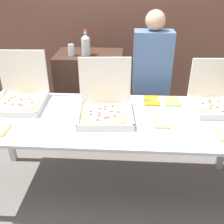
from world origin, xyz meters
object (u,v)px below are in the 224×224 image
Objects in this scene: veggie_tray at (161,103)px; pizza_box_near_right at (215,99)px; soda_bottle at (86,44)px; paper_plate_front_left at (0,131)px; paper_plate_front_right at (161,123)px; pizza_box_far_left at (105,106)px; soda_can_silver at (71,50)px; person_guest_cap at (150,85)px; pizza_box_far_right at (20,95)px.

pizza_box_near_right is at bearing -1.02° from veggie_tray.
paper_plate_front_left is at bearing -113.96° from soda_bottle.
paper_plate_front_right is 1.28m from paper_plate_front_left.
pizza_box_far_left reaches higher than soda_can_silver.
soda_can_silver reaches higher than paper_plate_front_left.
paper_plate_front_right is 0.14× the size of person_guest_cap.
paper_plate_front_left is 0.16× the size of person_guest_cap.
pizza_box_far_left is 1.02× the size of pizza_box_far_right.
soda_bottle is (-0.79, 0.62, 0.38)m from veggie_tray.
soda_bottle is (-0.28, 0.83, 0.32)m from pizza_box_far_left.
pizza_box_far_right is 0.91m from soda_bottle.
pizza_box_far_right is at bearing -178.21° from veggie_tray.
soda_can_silver is (0.38, 0.64, 0.26)m from pizza_box_far_right.
person_guest_cap is at bearing 52.80° from pizza_box_far_left.
soda_can_silver is (-0.44, 0.80, 0.26)m from pizza_box_far_left.
pizza_box_far_right is 0.51m from paper_plate_front_left.
veggie_tray is at bearing -32.18° from soda_can_silver.
soda_can_silver is at bearing 147.82° from veggie_tray.
pizza_box_far_right is 1.92× the size of paper_plate_front_left.
paper_plate_front_right is 0.88× the size of paper_plate_front_left.
soda_bottle reaches higher than pizza_box_far_left.
pizza_box_far_right is at bearing 92.04° from paper_plate_front_left.
pizza_box_far_left reaches higher than veggie_tray.
soda_bottle is at bearing 48.64° from pizza_box_far_right.
pizza_box_far_left is 0.83m from person_guest_cap.
paper_plate_front_right is at bearing -46.44° from soda_can_silver.
pizza_box_near_right is at bearing 16.69° from paper_plate_front_left.
pizza_box_far_left is 1.01m from pizza_box_near_right.
pizza_box_far_right is 1.11× the size of pizza_box_near_right.
pizza_box_far_left reaches higher than paper_plate_front_left.
soda_can_silver is at bearing 133.56° from paper_plate_front_right.
paper_plate_front_right is (1.28, -0.32, -0.07)m from pizza_box_far_right.
soda_bottle reaches higher than soda_can_silver.
person_guest_cap reaches higher than pizza_box_near_right.
person_guest_cap reaches higher than paper_plate_front_left.
pizza_box_far_right is at bearing 163.69° from pizza_box_far_left.
person_guest_cap is (0.44, 0.69, -0.08)m from pizza_box_far_left.
person_guest_cap reaches higher than paper_plate_front_right.
soda_can_silver is at bearing 153.78° from pizza_box_near_right.
pizza_box_far_right is 1.36m from person_guest_cap.
soda_can_silver is (-0.16, -0.03, -0.06)m from soda_bottle.
pizza_box_far_right is at bearing 177.82° from pizza_box_near_right.
person_guest_cap is at bearing 97.93° from veggie_tray.
pizza_box_near_right is 1.97× the size of paper_plate_front_right.
pizza_box_far_left is at bearing -171.68° from pizza_box_near_right.
pizza_box_near_right is at bearing 34.18° from paper_plate_front_right.
soda_bottle is at bearing 127.25° from paper_plate_front_right.
veggie_tray is (1.32, 0.04, -0.06)m from pizza_box_far_right.
paper_plate_front_right is at bearing -16.39° from pizza_box_far_right.
pizza_box_far_right reaches higher than veggie_tray.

